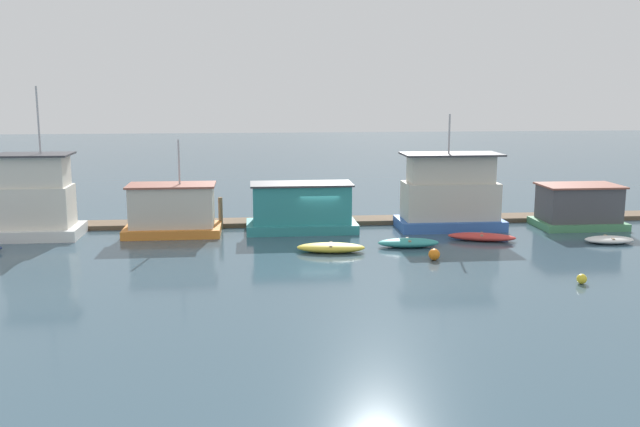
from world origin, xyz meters
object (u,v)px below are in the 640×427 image
at_px(mooring_post_near_right, 54,218).
at_px(buoy_yellow, 582,279).
at_px(houseboat_orange, 172,211).
at_px(mooring_post_far_left, 221,213).
at_px(dinghy_red, 482,237).
at_px(houseboat_blue, 450,196).
at_px(buoy_orange, 434,254).
at_px(houseboat_green, 579,207).
at_px(dinghy_yellow, 331,248).
at_px(dinghy_teal, 408,243).
at_px(houseboat_teal, 301,209).
at_px(dinghy_white, 609,240).
at_px(houseboat_white, 37,201).

xyz_separation_m(mooring_post_near_right, buoy_yellow, (28.64, -15.18, -0.67)).
relative_size(houseboat_orange, buoy_yellow, 12.50).
height_order(houseboat_orange, mooring_post_far_left, houseboat_orange).
bearing_deg(buoy_yellow, dinghy_red, 99.66).
bearing_deg(houseboat_blue, mooring_post_far_left, 175.02).
bearing_deg(mooring_post_far_left, buoy_orange, -39.34).
bearing_deg(houseboat_blue, dinghy_red, -76.22).
bearing_deg(houseboat_orange, mooring_post_near_right, 169.15).
relative_size(houseboat_green, dinghy_yellow, 1.38).
distance_m(dinghy_yellow, buoy_orange, 5.95).
height_order(dinghy_red, buoy_yellow, buoy_yellow).
distance_m(dinghy_teal, buoy_yellow, 10.85).
bearing_deg(houseboat_blue, dinghy_teal, -126.96).
distance_m(houseboat_green, buoy_orange, 14.56).
bearing_deg(houseboat_teal, dinghy_yellow, -78.72).
distance_m(houseboat_orange, dinghy_yellow, 11.29).
bearing_deg(dinghy_teal, mooring_post_near_right, 163.42).
bearing_deg(buoy_yellow, houseboat_orange, 146.72).
height_order(dinghy_teal, dinghy_white, dinghy_teal).
height_order(houseboat_blue, houseboat_green, houseboat_blue).
bearing_deg(dinghy_white, houseboat_orange, 168.96).
xyz_separation_m(houseboat_green, dinghy_red, (-7.83, -3.56, -1.14)).
distance_m(mooring_post_far_left, mooring_post_near_right, 10.77).
distance_m(houseboat_green, mooring_post_far_left, 24.07).
distance_m(dinghy_yellow, mooring_post_near_right, 18.85).
distance_m(houseboat_blue, dinghy_yellow, 10.75).
bearing_deg(buoy_yellow, houseboat_white, 154.96).
height_order(houseboat_teal, dinghy_white, houseboat_teal).
distance_m(houseboat_white, mooring_post_far_left, 11.48).
relative_size(houseboat_blue, dinghy_teal, 2.07).
bearing_deg(mooring_post_far_left, dinghy_teal, -30.21).
height_order(houseboat_teal, mooring_post_near_right, houseboat_teal).
bearing_deg(dinghy_red, buoy_orange, -132.42).
bearing_deg(houseboat_orange, houseboat_blue, 0.52).
xyz_separation_m(houseboat_blue, buoy_orange, (-3.23, -8.50, -1.90)).
bearing_deg(houseboat_green, houseboat_blue, 177.72).
bearing_deg(dinghy_white, houseboat_green, 86.02).
height_order(houseboat_white, houseboat_green, houseboat_white).
bearing_deg(dinghy_teal, houseboat_white, 167.49).
bearing_deg(houseboat_white, dinghy_red, -7.64).
xyz_separation_m(houseboat_orange, dinghy_white, (26.65, -5.20, -1.31)).
bearing_deg(buoy_yellow, dinghy_white, 55.70).
xyz_separation_m(houseboat_orange, mooring_post_far_left, (2.99, 1.49, -0.46)).
distance_m(houseboat_orange, houseboat_green, 27.00).
distance_m(dinghy_white, buoy_orange, 12.09).
xyz_separation_m(dinghy_teal, mooring_post_far_left, (-11.27, 6.56, 0.80)).
xyz_separation_m(houseboat_white, dinghy_teal, (22.58, -5.01, -2.06)).
height_order(houseboat_teal, buoy_yellow, houseboat_teal).
distance_m(houseboat_white, houseboat_orange, 8.35).
height_order(houseboat_orange, buoy_orange, houseboat_orange).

